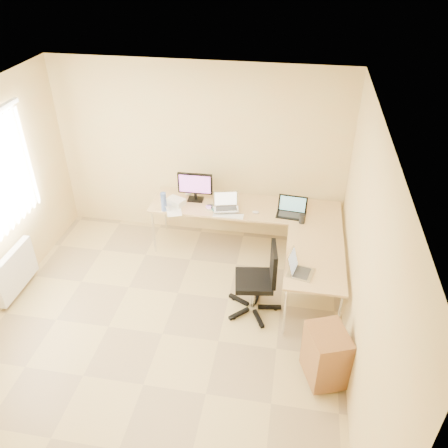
% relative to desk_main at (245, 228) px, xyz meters
% --- Properties ---
extents(floor, '(4.50, 4.50, 0.00)m').
position_rel_desk_main_xyz_m(floor, '(-0.72, -1.85, -0.36)').
color(floor, tan).
rests_on(floor, ground).
extents(ceiling, '(4.50, 4.50, 0.00)m').
position_rel_desk_main_xyz_m(ceiling, '(-0.72, -1.85, 2.24)').
color(ceiling, white).
rests_on(ceiling, ground).
extents(wall_back, '(4.50, 0.00, 4.50)m').
position_rel_desk_main_xyz_m(wall_back, '(-0.72, 0.40, 0.93)').
color(wall_back, '#E3B86E').
rests_on(wall_back, ground).
extents(wall_right, '(0.00, 4.50, 4.50)m').
position_rel_desk_main_xyz_m(wall_right, '(1.38, -1.85, 0.93)').
color(wall_right, '#E3B86E').
rests_on(wall_right, ground).
extents(desk_main, '(2.65, 0.70, 0.73)m').
position_rel_desk_main_xyz_m(desk_main, '(0.00, 0.00, 0.00)').
color(desk_main, tan).
rests_on(desk_main, ground).
extents(desk_return, '(0.70, 1.30, 0.73)m').
position_rel_desk_main_xyz_m(desk_return, '(0.98, -1.00, 0.00)').
color(desk_return, tan).
rests_on(desk_return, ground).
extents(monitor, '(0.50, 0.17, 0.42)m').
position_rel_desk_main_xyz_m(monitor, '(-0.73, 0.06, 0.58)').
color(monitor, black).
rests_on(monitor, desk_main).
extents(book_stack, '(0.24, 0.31, 0.05)m').
position_rel_desk_main_xyz_m(book_stack, '(-0.33, -0.07, 0.39)').
color(book_stack, teal).
rests_on(book_stack, desk_main).
extents(laptop_center, '(0.39, 0.34, 0.22)m').
position_rel_desk_main_xyz_m(laptop_center, '(-0.24, -0.19, 0.52)').
color(laptop_center, '#B9B9B9').
rests_on(laptop_center, desk_main).
extents(laptop_black, '(0.42, 0.32, 0.25)m').
position_rel_desk_main_xyz_m(laptop_black, '(0.64, -0.13, 0.49)').
color(laptop_black, black).
rests_on(laptop_black, desk_main).
extents(keyboard, '(0.41, 0.12, 0.02)m').
position_rel_desk_main_xyz_m(keyboard, '(-0.19, -0.30, 0.37)').
color(keyboard, white).
rests_on(keyboard, desk_main).
extents(mouse, '(0.11, 0.08, 0.03)m').
position_rel_desk_main_xyz_m(mouse, '(0.17, -0.16, 0.38)').
color(mouse, silver).
rests_on(mouse, desk_main).
extents(mug, '(0.12, 0.12, 0.09)m').
position_rel_desk_main_xyz_m(mug, '(-1.03, -0.30, 0.41)').
color(mug, silver).
rests_on(mug, desk_main).
extents(cd_stack, '(0.14, 0.14, 0.03)m').
position_rel_desk_main_xyz_m(cd_stack, '(-0.47, -0.15, 0.38)').
color(cd_stack, silver).
rests_on(cd_stack, desk_main).
extents(water_bottle, '(0.08, 0.08, 0.27)m').
position_rel_desk_main_xyz_m(water_bottle, '(-1.09, -0.30, 0.50)').
color(water_bottle, '#4E6CB7').
rests_on(water_bottle, desk_main).
extents(papers, '(0.28, 0.33, 0.01)m').
position_rel_desk_main_xyz_m(papers, '(-0.95, -0.30, 0.37)').
color(papers, white).
rests_on(papers, desk_main).
extents(white_box, '(0.29, 0.26, 0.09)m').
position_rel_desk_main_xyz_m(white_box, '(-0.97, -0.12, 0.41)').
color(white_box, white).
rests_on(white_box, desk_main).
extents(desk_fan, '(0.24, 0.24, 0.26)m').
position_rel_desk_main_xyz_m(desk_fan, '(-0.87, 0.20, 0.49)').
color(desk_fan, white).
rests_on(desk_fan, desk_main).
extents(black_cup, '(0.10, 0.10, 0.13)m').
position_rel_desk_main_xyz_m(black_cup, '(0.79, -0.30, 0.43)').
color(black_cup, black).
rests_on(black_cup, desk_main).
extents(laptop_return, '(0.38, 0.33, 0.22)m').
position_rel_desk_main_xyz_m(laptop_return, '(0.81, -1.35, 0.47)').
color(laptop_return, '#BEBEBE').
rests_on(laptop_return, desk_return).
extents(office_chair, '(0.66, 0.66, 0.97)m').
position_rel_desk_main_xyz_m(office_chair, '(0.28, -1.26, 0.14)').
color(office_chair, black).
rests_on(office_chair, ground).
extents(cabinet, '(0.50, 0.55, 0.62)m').
position_rel_desk_main_xyz_m(cabinet, '(1.13, -2.16, -0.01)').
color(cabinet, '#A66629').
rests_on(cabinet, ground).
extents(radiator, '(0.09, 0.80, 0.55)m').
position_rel_desk_main_xyz_m(radiator, '(-2.75, -1.45, -0.02)').
color(radiator, white).
rests_on(radiator, ground).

